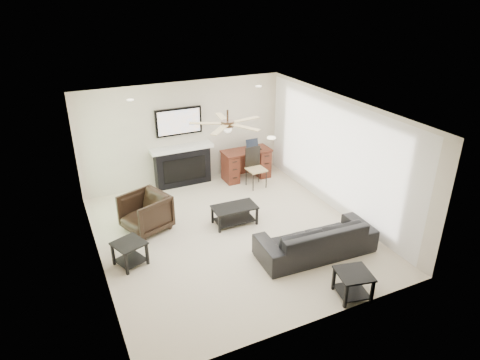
% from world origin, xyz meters
% --- Properties ---
extents(room_shell, '(5.50, 5.54, 2.52)m').
position_xyz_m(room_shell, '(0.19, 0.08, 1.68)').
color(room_shell, beige).
rests_on(room_shell, ground).
extents(sofa, '(2.22, 0.96, 0.64)m').
position_xyz_m(sofa, '(1.12, -1.28, 0.32)').
color(sofa, black).
rests_on(sofa, ground).
extents(armchair, '(1.08, 1.06, 0.76)m').
position_xyz_m(armchair, '(-1.48, 0.87, 0.38)').
color(armchair, black).
rests_on(armchair, ground).
extents(coffee_table, '(0.92, 0.53, 0.40)m').
position_xyz_m(coffee_table, '(0.22, 0.32, 0.20)').
color(coffee_table, black).
rests_on(coffee_table, ground).
extents(end_table_near, '(0.62, 0.62, 0.45)m').
position_xyz_m(end_table_near, '(0.97, -2.53, 0.23)').
color(end_table_near, black).
rests_on(end_table_near, ground).
extents(end_table_left, '(0.65, 0.65, 0.45)m').
position_xyz_m(end_table_left, '(-2.03, -0.18, 0.23)').
color(end_table_left, black).
rests_on(end_table_left, ground).
extents(fireplace_unit, '(1.52, 0.34, 1.91)m').
position_xyz_m(fireplace_unit, '(-0.13, 2.58, 0.95)').
color(fireplace_unit, black).
rests_on(fireplace_unit, ground).
extents(desk, '(1.22, 0.56, 0.76)m').
position_xyz_m(desk, '(1.44, 2.26, 0.38)').
color(desk, '#3B1C0E').
rests_on(desk, ground).
extents(desk_chair, '(0.43, 0.45, 0.97)m').
position_xyz_m(desk_chair, '(1.44, 1.71, 0.48)').
color(desk_chair, black).
rests_on(desk_chair, ground).
extents(laptop, '(0.33, 0.24, 0.23)m').
position_xyz_m(laptop, '(1.64, 2.24, 0.88)').
color(laptop, black).
rests_on(laptop, desk).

